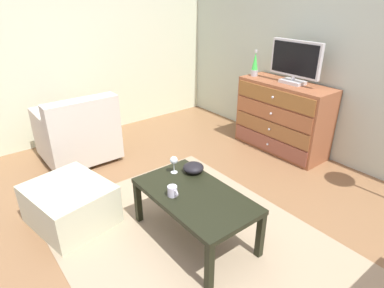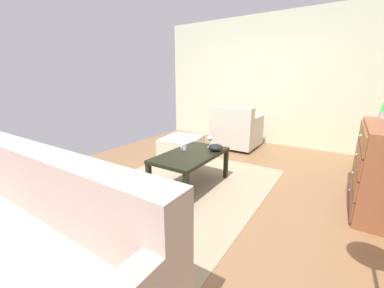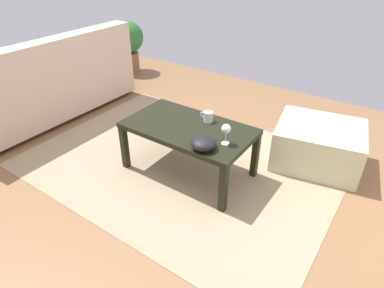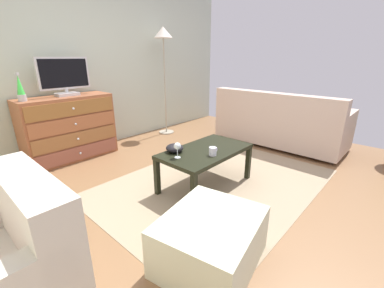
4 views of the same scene
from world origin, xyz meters
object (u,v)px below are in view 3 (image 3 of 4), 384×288
at_px(bowl_decorative, 204,143).
at_px(ottoman, 318,145).
at_px(wine_glass, 226,130).
at_px(coffee_table, 189,132).
at_px(potted_plant, 128,42).
at_px(couch_large, 43,86).
at_px(mug, 208,117).

xyz_separation_m(bowl_decorative, ottoman, (-0.57, -0.94, -0.29)).
bearing_deg(wine_glass, coffee_table, -9.34).
bearing_deg(bowl_decorative, potted_plant, -35.85).
bearing_deg(couch_large, wine_glass, 179.13).
height_order(mug, bowl_decorative, mug).
bearing_deg(coffee_table, ottoman, -138.90).
height_order(coffee_table, bowl_decorative, bowl_decorative).
height_order(bowl_decorative, ottoman, bowl_decorative).
xyz_separation_m(couch_large, potted_plant, (0.26, -1.58, 0.09)).
height_order(mug, potted_plant, potted_plant).
xyz_separation_m(wine_glass, bowl_decorative, (0.10, 0.14, -0.07)).
distance_m(wine_glass, bowl_decorative, 0.19).
height_order(couch_large, potted_plant, couch_large).
distance_m(coffee_table, mug, 0.20).
bearing_deg(ottoman, couch_large, 15.52).
relative_size(coffee_table, couch_large, 0.51).
distance_m(coffee_table, potted_plant, 2.65).
height_order(wine_glass, bowl_decorative, wine_glass).
bearing_deg(potted_plant, mug, 148.03).
relative_size(wine_glass, potted_plant, 0.22).
relative_size(coffee_table, ottoman, 1.45).
height_order(coffee_table, mug, mug).
distance_m(coffee_table, bowl_decorative, 0.35).
distance_m(mug, potted_plant, 2.63).
bearing_deg(ottoman, wine_glass, 59.15).
xyz_separation_m(coffee_table, potted_plant, (2.15, -1.55, 0.05)).
xyz_separation_m(wine_glass, couch_large, (2.26, -0.03, -0.21)).
bearing_deg(ottoman, coffee_table, 41.10).
bearing_deg(coffee_table, potted_plant, -35.77).
height_order(bowl_decorative, couch_large, couch_large).
distance_m(ottoman, potted_plant, 3.11).
xyz_separation_m(wine_glass, ottoman, (-0.47, -0.79, -0.37)).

